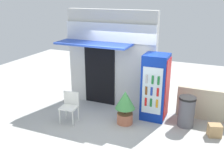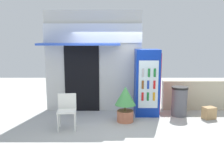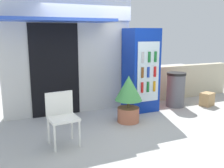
# 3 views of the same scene
# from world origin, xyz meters

# --- Properties ---
(ground) EXTENTS (16.00, 16.00, 0.00)m
(ground) POSITION_xyz_m (0.00, 0.00, 0.00)
(ground) COLOR #B2B2AD
(storefront_building) EXTENTS (3.05, 1.11, 3.15)m
(storefront_building) POSITION_xyz_m (-0.67, 1.36, 1.63)
(storefront_building) COLOR silver
(storefront_building) RESTS_ON ground
(drink_cooler) EXTENTS (0.73, 0.74, 1.99)m
(drink_cooler) POSITION_xyz_m (1.00, 0.87, 0.99)
(drink_cooler) COLOR #0C2D9E
(drink_cooler) RESTS_ON ground
(plastic_chair) EXTENTS (0.51, 0.47, 0.90)m
(plastic_chair) POSITION_xyz_m (-1.22, -0.33, 0.54)
(plastic_chair) COLOR white
(plastic_chair) RESTS_ON ground
(potted_plant_near_shop) EXTENTS (0.58, 0.58, 1.01)m
(potted_plant_near_shop) POSITION_xyz_m (0.31, 0.18, 0.58)
(potted_plant_near_shop) COLOR #BC6B4C
(potted_plant_near_shop) RESTS_ON ground
(trash_bin) EXTENTS (0.48, 0.48, 0.89)m
(trash_bin) POSITION_xyz_m (1.97, 0.73, 0.45)
(trash_bin) COLOR #595960
(trash_bin) RESTS_ON ground
(stone_boundary_wall) EXTENTS (2.71, 0.24, 0.95)m
(stone_boundary_wall) POSITION_xyz_m (2.95, 1.43, 0.48)
(stone_boundary_wall) COLOR beige
(stone_boundary_wall) RESTS_ON ground
(cardboard_box) EXTENTS (0.40, 0.35, 0.34)m
(cardboard_box) POSITION_xyz_m (2.77, 0.44, 0.17)
(cardboard_box) COLOR tan
(cardboard_box) RESTS_ON ground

